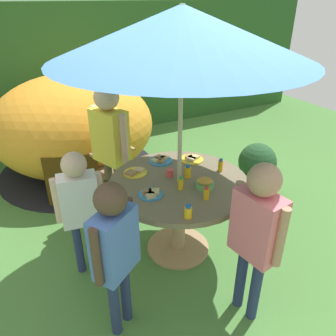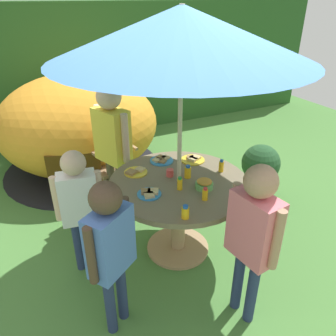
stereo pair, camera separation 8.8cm
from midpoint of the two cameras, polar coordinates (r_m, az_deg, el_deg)
ground_plane at (r=3.30m, az=0.95°, el=-13.81°), size 10.00×10.00×0.02m
hedge_backdrop at (r=5.90m, az=-16.27°, el=15.82°), size 9.00×0.70×2.10m
garden_table at (r=2.93m, az=1.04°, el=-4.94°), size 1.22×1.22×0.75m
patio_umbrella at (r=2.47m, az=1.33°, el=22.31°), size 1.92×1.92×2.13m
wooden_chair at (r=3.87m, az=-11.82°, el=2.30°), size 0.56×0.56×1.00m
dome_tent at (r=4.54m, az=-16.62°, el=7.00°), size 2.63×2.63×1.31m
potted_plant at (r=4.00m, az=14.55°, el=0.42°), size 0.44×0.44×0.67m
child_in_yellow_shirt at (r=3.36m, az=-10.80°, el=5.38°), size 0.33×0.46×1.45m
child_in_white_shirt at (r=2.73m, az=-16.06°, el=-5.35°), size 0.39×0.21×1.15m
child_in_blue_shirt at (r=2.18m, az=-10.41°, el=-12.72°), size 0.36×0.32×1.22m
child_in_pink_shirt at (r=2.29m, az=14.13°, el=-9.70°), size 0.22×0.43×1.28m
snack_bowl at (r=2.74m, az=5.51°, el=-2.69°), size 0.15×0.15×0.08m
plate_near_right at (r=3.20m, az=3.32°, el=1.59°), size 0.23×0.23×0.03m
plate_center_front at (r=2.65m, az=-3.99°, el=-4.47°), size 0.20×0.20×0.03m
plate_center_back at (r=3.17m, az=-2.14°, el=1.39°), size 0.22×0.22×0.03m
plate_far_right at (r=2.97m, az=-6.57°, el=-0.76°), size 0.21×0.21×0.03m
juice_bottle_near_left at (r=2.38m, az=2.45°, el=-7.61°), size 0.06×0.06×0.11m
juice_bottle_far_left at (r=2.70m, az=1.27°, el=-2.72°), size 0.04×0.04×0.11m
juice_bottle_mid_left at (r=2.88m, az=2.56°, el=-0.63°), size 0.06×0.06×0.12m
juice_bottle_mid_right at (r=2.59m, az=5.72°, el=-4.42°), size 0.05×0.05×0.11m
juice_bottle_front_edge at (r=3.01m, az=8.28°, el=0.47°), size 0.05×0.05×0.12m
cup_near at (r=2.90m, az=-0.55°, el=-0.83°), size 0.06×0.06×0.07m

